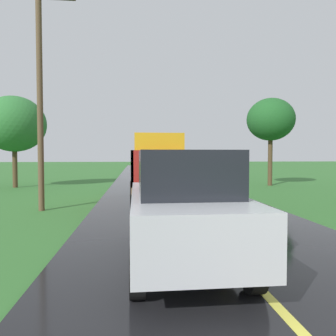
# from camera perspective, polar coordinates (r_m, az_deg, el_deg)

# --- Properties ---
(banana_truck_near) EXTENTS (2.38, 5.82, 2.80)m
(banana_truck_near) POSITION_cam_1_polar(r_m,az_deg,el_deg) (13.03, -1.43, 0.26)
(banana_truck_near) COLOR #2D2D30
(banana_truck_near) RESTS_ON road_surface
(utility_pole_roadside) EXTENTS (2.47, 0.20, 7.73)m
(utility_pole_roadside) POSITION_cam_1_polar(r_m,az_deg,el_deg) (12.00, -22.22, 13.16)
(utility_pole_roadside) COLOR brown
(utility_pole_roadside) RESTS_ON ground
(roadside_tree_near_left) EXTENTS (3.01, 3.01, 5.60)m
(roadside_tree_near_left) POSITION_cam_1_polar(r_m,az_deg,el_deg) (21.40, 18.10, 8.30)
(roadside_tree_near_left) COLOR #4C3823
(roadside_tree_near_left) RESTS_ON ground
(roadside_tree_far_left) EXTENTS (3.70, 3.70, 5.49)m
(roadside_tree_far_left) POSITION_cam_1_polar(r_m,az_deg,el_deg) (21.18, -26.10, 7.15)
(roadside_tree_far_left) COLOR #4C3823
(roadside_tree_far_left) RESTS_ON ground
(following_car) EXTENTS (1.74, 4.10, 1.92)m
(following_car) POSITION_cam_1_polar(r_m,az_deg,el_deg) (5.36, 2.64, -6.85)
(following_car) COLOR #B7BABF
(following_car) RESTS_ON road_surface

